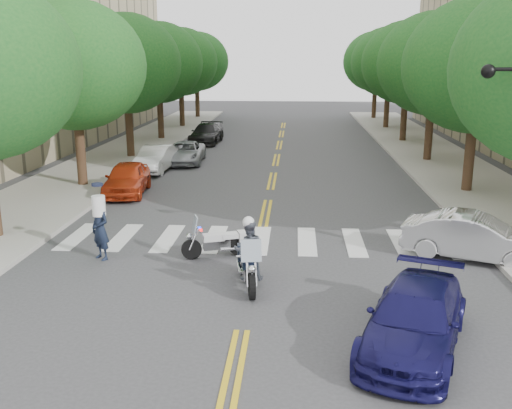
# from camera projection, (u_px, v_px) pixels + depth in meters

# --- Properties ---
(ground) EXTENTS (140.00, 140.00, 0.00)m
(ground) POSITION_uv_depth(u_px,v_px,m) (242.00, 331.00, 12.64)
(ground) COLOR #38383A
(ground) RESTS_ON ground
(sidewalk_left) EXTENTS (5.00, 60.00, 0.15)m
(sidewalk_left) POSITION_uv_depth(u_px,v_px,m) (120.00, 157.00, 34.52)
(sidewalk_left) COLOR #9E9991
(sidewalk_left) RESTS_ON ground
(sidewalk_right) EXTENTS (5.00, 60.00, 0.15)m
(sidewalk_right) POSITION_uv_depth(u_px,v_px,m) (439.00, 161.00, 33.24)
(sidewalk_right) COLOR #9E9991
(sidewalk_right) RESTS_ON ground
(tree_l_1) EXTENTS (6.40, 6.40, 8.45)m
(tree_l_1) POSITION_uv_depth(u_px,v_px,m) (74.00, 65.00, 25.38)
(tree_l_1) COLOR #382316
(tree_l_1) RESTS_ON ground
(tree_l_2) EXTENTS (6.40, 6.40, 8.45)m
(tree_l_2) POSITION_uv_depth(u_px,v_px,m) (126.00, 64.00, 33.11)
(tree_l_2) COLOR #382316
(tree_l_2) RESTS_ON ground
(tree_l_3) EXTENTS (6.40, 6.40, 8.45)m
(tree_l_3) POSITION_uv_depth(u_px,v_px,m) (158.00, 63.00, 40.84)
(tree_l_3) COLOR #382316
(tree_l_3) RESTS_ON ground
(tree_l_4) EXTENTS (6.40, 6.40, 8.45)m
(tree_l_4) POSITION_uv_depth(u_px,v_px,m) (180.00, 62.00, 48.57)
(tree_l_4) COLOR #382316
(tree_l_4) RESTS_ON ground
(tree_l_5) EXTENTS (6.40, 6.40, 8.45)m
(tree_l_5) POSITION_uv_depth(u_px,v_px,m) (196.00, 61.00, 56.30)
(tree_l_5) COLOR #382316
(tree_l_5) RESTS_ON ground
(tree_r_1) EXTENTS (6.40, 6.40, 8.45)m
(tree_r_1) POSITION_uv_depth(u_px,v_px,m) (478.00, 66.00, 24.20)
(tree_r_1) COLOR #382316
(tree_r_1) RESTS_ON ground
(tree_r_2) EXTENTS (6.40, 6.40, 8.45)m
(tree_r_2) POSITION_uv_depth(u_px,v_px,m) (434.00, 64.00, 31.93)
(tree_r_2) COLOR #382316
(tree_r_2) RESTS_ON ground
(tree_r_3) EXTENTS (6.40, 6.40, 8.45)m
(tree_r_3) POSITION_uv_depth(u_px,v_px,m) (407.00, 63.00, 39.65)
(tree_r_3) COLOR #382316
(tree_r_3) RESTS_ON ground
(tree_r_4) EXTENTS (6.40, 6.40, 8.45)m
(tree_r_4) POSITION_uv_depth(u_px,v_px,m) (389.00, 62.00, 47.38)
(tree_r_4) COLOR #382316
(tree_r_4) RESTS_ON ground
(tree_r_5) EXTENTS (6.40, 6.40, 8.45)m
(tree_r_5) POSITION_uv_depth(u_px,v_px,m) (376.00, 62.00, 55.11)
(tree_r_5) COLOR #382316
(tree_r_5) RESTS_ON ground
(motorcycle_police) EXTENTS (0.88, 2.34, 1.91)m
(motorcycle_police) POSITION_uv_depth(u_px,v_px,m) (248.00, 255.00, 15.00)
(motorcycle_police) COLOR black
(motorcycle_police) RESTS_ON ground
(motorcycle_parked) EXTENTS (1.99, 0.95, 1.33)m
(motorcycle_parked) POSITION_uv_depth(u_px,v_px,m) (221.00, 242.00, 17.28)
(motorcycle_parked) COLOR black
(motorcycle_parked) RESTS_ON ground
(officer_standing) EXTENTS (0.82, 0.78, 1.88)m
(officer_standing) POSITION_uv_depth(u_px,v_px,m) (100.00, 229.00, 16.95)
(officer_standing) COLOR #151D30
(officer_standing) RESTS_ON ground
(convertible) EXTENTS (4.41, 2.95, 1.38)m
(convertible) POSITION_uv_depth(u_px,v_px,m) (475.00, 237.00, 17.00)
(convertible) COLOR silver
(convertible) RESTS_ON ground
(sedan_blue) EXTENTS (3.24, 4.82, 1.30)m
(sedan_blue) POSITION_uv_depth(u_px,v_px,m) (415.00, 319.00, 11.76)
(sedan_blue) COLOR #131045
(sedan_blue) RESTS_ON ground
(parked_car_a) EXTENTS (2.06, 4.31, 1.42)m
(parked_car_a) POSITION_uv_depth(u_px,v_px,m) (127.00, 178.00, 25.20)
(parked_car_a) COLOR #B73213
(parked_car_a) RESTS_ON ground
(parked_car_b) EXTENTS (1.67, 4.18, 1.35)m
(parked_car_b) POSITION_uv_depth(u_px,v_px,m) (156.00, 159.00, 30.29)
(parked_car_b) COLOR white
(parked_car_b) RESTS_ON ground
(parked_car_c) EXTENTS (2.24, 4.47, 1.22)m
(parked_car_c) POSITION_uv_depth(u_px,v_px,m) (185.00, 153.00, 32.70)
(parked_car_c) COLOR #979A9E
(parked_car_c) RESTS_ON ground
(parked_car_d) EXTENTS (2.10, 4.80, 1.37)m
(parked_car_d) POSITION_uv_depth(u_px,v_px,m) (206.00, 134.00, 40.36)
(parked_car_d) COLOR black
(parked_car_d) RESTS_ON ground
(parked_car_e) EXTENTS (1.69, 3.55, 1.17)m
(parked_car_e) POSITION_uv_depth(u_px,v_px,m) (214.00, 128.00, 44.14)
(parked_car_e) COLOR gray
(parked_car_e) RESTS_ON ground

